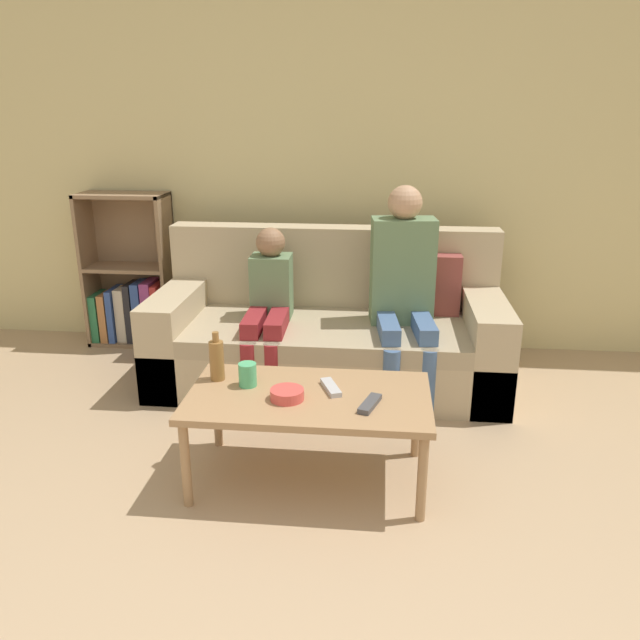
# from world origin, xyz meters

# --- Properties ---
(wall_back) EXTENTS (12.00, 0.06, 2.60)m
(wall_back) POSITION_xyz_m (0.00, 2.88, 1.30)
(wall_back) COLOR beige
(wall_back) RESTS_ON ground_plane
(couch) EXTENTS (2.01, 0.88, 0.87)m
(couch) POSITION_xyz_m (0.15, 2.22, 0.28)
(couch) COLOR tan
(couch) RESTS_ON ground_plane
(bookshelf) EXTENTS (0.58, 0.28, 1.03)m
(bookshelf) POSITION_xyz_m (-1.27, 2.72, 0.38)
(bookshelf) COLOR #8E7051
(bookshelf) RESTS_ON ground_plane
(coffee_table) EXTENTS (1.03, 0.57, 0.41)m
(coffee_table) POSITION_xyz_m (0.16, 1.12, 0.37)
(coffee_table) COLOR #A87F56
(coffee_table) RESTS_ON ground_plane
(person_adult) EXTENTS (0.38, 0.64, 1.16)m
(person_adult) POSITION_xyz_m (0.57, 2.13, 0.65)
(person_adult) COLOR #476693
(person_adult) RESTS_ON ground_plane
(person_child) EXTENTS (0.24, 0.61, 0.91)m
(person_child) POSITION_xyz_m (-0.19, 2.09, 0.51)
(person_child) COLOR maroon
(person_child) RESTS_ON ground_plane
(cup_near) EXTENTS (0.08, 0.08, 0.10)m
(cup_near) POSITION_xyz_m (-0.12, 1.18, 0.46)
(cup_near) COLOR #4CB77A
(cup_near) RESTS_ON coffee_table
(tv_remote_0) EXTENTS (0.11, 0.18, 0.02)m
(tv_remote_0) POSITION_xyz_m (0.25, 1.17, 0.42)
(tv_remote_0) COLOR #B7B7BC
(tv_remote_0) RESTS_ON coffee_table
(tv_remote_1) EXTENTS (0.10, 0.18, 0.02)m
(tv_remote_1) POSITION_xyz_m (0.42, 1.03, 0.42)
(tv_remote_1) COLOR #47474C
(tv_remote_1) RESTS_ON coffee_table
(snack_bowl) EXTENTS (0.14, 0.14, 0.05)m
(snack_bowl) POSITION_xyz_m (0.07, 1.06, 0.43)
(snack_bowl) COLOR #DB4C47
(snack_bowl) RESTS_ON coffee_table
(bottle) EXTENTS (0.06, 0.06, 0.22)m
(bottle) POSITION_xyz_m (-0.26, 1.23, 0.50)
(bottle) COLOR olive
(bottle) RESTS_ON coffee_table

